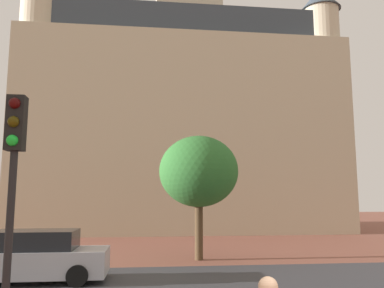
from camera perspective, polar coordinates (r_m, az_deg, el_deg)
ground_plane at (r=13.62m, az=1.11°, el=-18.93°), size 120.00×120.00×0.00m
landmark_building at (r=35.54m, az=-1.65°, el=3.73°), size 25.49×15.11×33.94m
car_silver at (r=13.77m, az=-22.13°, el=-15.07°), size 4.59×2.04×1.58m
traffic_light_pole at (r=6.82m, az=-24.75°, el=-3.90°), size 0.28×0.34×4.25m
tree_curb_far at (r=17.12m, az=0.98°, el=-4.06°), size 3.46×3.46×5.33m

